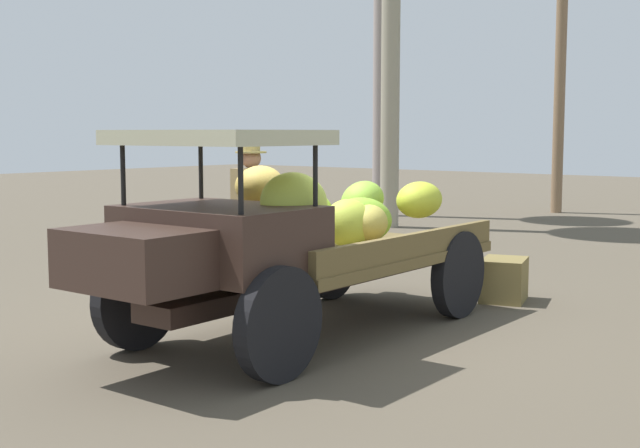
# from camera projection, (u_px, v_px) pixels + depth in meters

# --- Properties ---
(ground_plane) EXTENTS (60.00, 60.00, 0.00)m
(ground_plane) POSITION_uv_depth(u_px,v_px,m) (280.00, 332.00, 7.88)
(ground_plane) COLOR brown
(truck) EXTENTS (4.52, 1.85, 1.88)m
(truck) POSITION_uv_depth(u_px,v_px,m) (285.00, 239.00, 7.52)
(truck) COLOR #38261F
(truck) RESTS_ON ground
(farmer) EXTENTS (0.53, 0.47, 1.75)m
(farmer) POSITION_uv_depth(u_px,v_px,m) (252.00, 211.00, 9.25)
(farmer) COLOR #464E66
(farmer) RESTS_ON ground
(wooden_crate) EXTENTS (0.71, 0.62, 0.47)m
(wooden_crate) POSITION_uv_depth(u_px,v_px,m) (504.00, 280.00, 9.36)
(wooden_crate) COLOR olive
(wooden_crate) RESTS_ON ground
(loose_banana_bunch) EXTENTS (0.55, 0.66, 0.32)m
(loose_banana_bunch) POSITION_uv_depth(u_px,v_px,m) (202.00, 278.00, 9.92)
(loose_banana_bunch) COLOR #B8BE4A
(loose_banana_bunch) RESTS_ON ground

